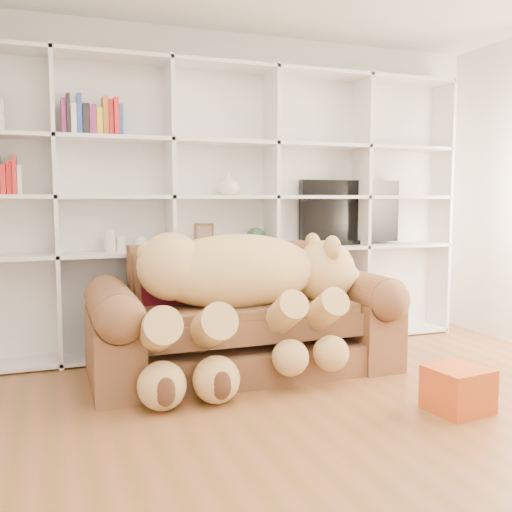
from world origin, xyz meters
name	(u,v)px	position (x,y,z in m)	size (l,w,h in m)	color
floor	(362,467)	(0.00, 0.00, 0.00)	(5.00, 5.00, 0.00)	brown
wall_back	(216,191)	(0.00, 2.50, 1.35)	(5.00, 0.02, 2.70)	white
bookshelf	(193,196)	(-0.24, 2.36, 1.31)	(4.43, 0.35, 2.40)	white
sofa	(243,324)	(-0.04, 1.67, 0.35)	(2.22, 0.96, 0.93)	brown
teddy_bear	(242,287)	(-0.11, 1.48, 0.67)	(1.81, 0.96, 1.05)	#D9BA6C
throw_pillow	(170,280)	(-0.55, 1.83, 0.69)	(0.43, 0.14, 0.43)	maroon
gift_box	(458,389)	(0.92, 0.44, 0.13)	(0.34, 0.31, 0.27)	#D0541B
tv	(350,213)	(1.24, 2.35, 1.15)	(1.00, 0.18, 0.59)	black
picture_frame	(204,236)	(-0.16, 2.30, 0.98)	(0.16, 0.03, 0.21)	brown
green_vase	(256,238)	(0.30, 2.30, 0.95)	(0.17, 0.17, 0.17)	#2A5332
figurine_tall	(110,241)	(-0.93, 2.30, 0.96)	(0.09, 0.09, 0.18)	beige
figurine_short	(121,244)	(-0.84, 2.30, 0.92)	(0.07, 0.07, 0.12)	beige
snow_globe	(141,243)	(-0.69, 2.30, 0.93)	(0.12, 0.12, 0.12)	white
shelf_vase	(228,184)	(0.05, 2.30, 1.41)	(0.18, 0.18, 0.19)	silver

